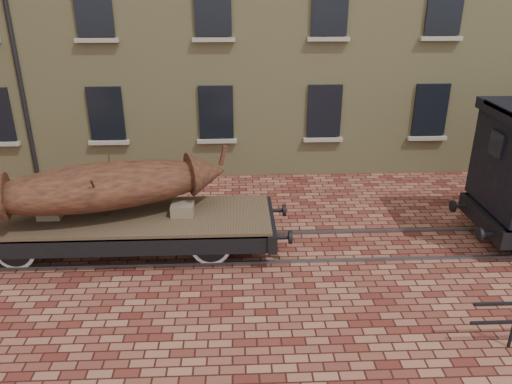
{
  "coord_description": "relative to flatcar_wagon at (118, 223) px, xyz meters",
  "views": [
    {
      "loc": [
        -1.92,
        -10.81,
        6.18
      ],
      "look_at": [
        -1.41,
        0.5,
        1.3
      ],
      "focal_mm": 35.0,
      "sensor_mm": 36.0,
      "label": 1
    }
  ],
  "objects": [
    {
      "name": "ground",
      "position": [
        4.74,
        0.0,
        -0.77
      ],
      "size": [
        90.0,
        90.0,
        0.0
      ],
      "primitive_type": "plane",
      "color": "#551F19"
    },
    {
      "name": "rail_track",
      "position": [
        4.74,
        0.0,
        -0.74
      ],
      "size": [
        30.0,
        1.52,
        0.06
      ],
      "color": "#59595E",
      "rests_on": "ground"
    },
    {
      "name": "flatcar_wagon",
      "position": [
        0.0,
        0.0,
        0.0
      ],
      "size": [
        8.2,
        2.22,
        1.24
      ],
      "color": "brown",
      "rests_on": "ground"
    },
    {
      "name": "iron_boat",
      "position": [
        -0.25,
        -0.0,
        0.96
      ],
      "size": [
        5.91,
        3.03,
        1.46
      ],
      "color": "brown",
      "rests_on": "flatcar_wagon"
    }
  ]
}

